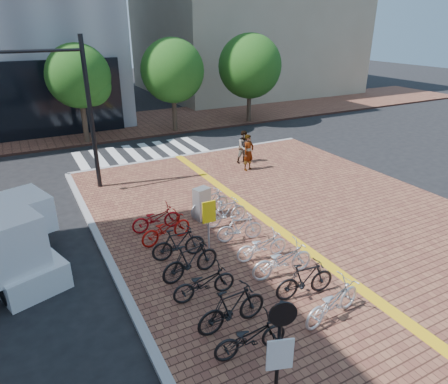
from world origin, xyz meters
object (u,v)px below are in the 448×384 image
bike_2 (204,282)px  pedestrian_a (248,152)px  bike_8 (305,279)px  bike_0 (250,337)px  bike_9 (282,260)px  bike_11 (240,228)px  bike_10 (262,246)px  bike_7 (333,301)px  utility_box (202,204)px  bike_3 (190,260)px  bike_6 (156,218)px  bike_13 (210,203)px  yellow_sign (209,216)px  bike_4 (179,243)px  bike_1 (232,308)px  box_truck (10,241)px  traffic_light_pole (48,89)px  notice_sign (280,348)px  bike_5 (166,228)px  bike_12 (226,212)px  pedestrian_b (244,147)px

bike_2 → pedestrian_a: size_ratio=0.98×
bike_8 → pedestrian_a: 10.35m
bike_0 → bike_2: 2.33m
bike_9 → pedestrian_a: bearing=-20.4°
bike_11 → bike_10: bearing=-166.1°
bike_7 → pedestrian_a: (3.93, 10.60, 0.41)m
utility_box → bike_3: bearing=-120.2°
bike_6 → bike_13: bike_13 is taller
bike_8 → bike_10: 2.17m
pedestrian_a → yellow_sign: 7.96m
bike_6 → bike_4: bearing=-177.3°
bike_9 → bike_10: size_ratio=1.14×
bike_1 → box_truck: (-4.65, 5.39, 0.39)m
bike_9 → traffic_light_pole: (-4.83, 9.74, 4.03)m
bike_3 → notice_sign: (-0.41, -4.98, 1.15)m
box_truck → bike_11: bearing=-14.4°
bike_5 → bike_13: (2.22, 1.09, 0.04)m
bike_0 → bike_12: 6.33m
bike_11 → bike_6: bearing=58.9°
bike_7 → bike_10: 3.22m
bike_1 → yellow_sign: yellow_sign is taller
bike_13 → pedestrian_a: (4.07, 3.82, 0.39)m
bike_7 → bike_8: 1.05m
pedestrian_b → notice_sign: 15.15m
bike_2 → bike_3: bearing=-0.6°
bike_4 → box_truck: (-4.68, 1.81, 0.44)m
bike_5 → yellow_sign: yellow_sign is taller
bike_0 → bike_1: bike_1 is taller
bike_5 → bike_12: (2.41, 0.10, 0.02)m
bike_12 → bike_7: bearing=177.4°
bike_8 → pedestrian_a: (3.97, 9.55, 0.39)m
bike_5 → pedestrian_b: 8.99m
pedestrian_b → bike_2: bearing=-123.7°
bike_6 → utility_box: 1.87m
bike_0 → bike_4: (0.09, 4.53, 0.06)m
bike_13 → bike_3: bearing=136.3°
bike_3 → bike_8: bearing=-142.6°
bike_7 → pedestrian_b: (4.34, 11.68, 0.36)m
bike_4 → bike_9: (2.35, -2.35, -0.00)m
pedestrian_a → traffic_light_pole: size_ratio=0.28×
bike_0 → notice_sign: bearing=171.0°
bike_2 → notice_sign: size_ratio=0.66×
bike_4 → bike_12: bike_4 is taller
bike_7 → traffic_light_pole: size_ratio=0.30×
bike_0 → bike_6: 6.66m
bike_0 → yellow_sign: bearing=-9.3°
box_truck → bike_7: bearing=-41.9°
bike_11 → bike_13: 2.25m
bike_10 → bike_6: bearing=39.5°
bike_9 → traffic_light_pole: 11.59m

